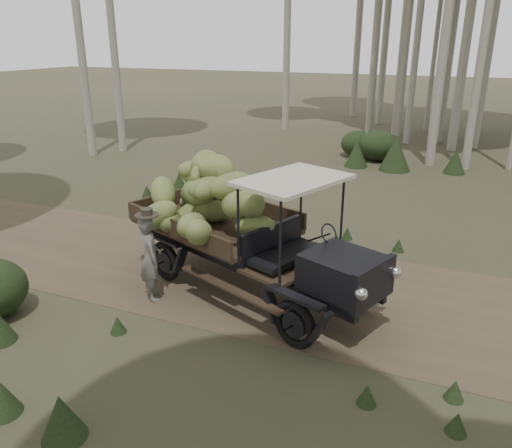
% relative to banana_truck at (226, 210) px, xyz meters
% --- Properties ---
extents(ground, '(120.00, 120.00, 0.00)m').
position_rel_banana_truck_xyz_m(ground, '(2.51, 0.34, -1.53)').
color(ground, '#473D2B').
rests_on(ground, ground).
extents(dirt_track, '(70.00, 4.00, 0.01)m').
position_rel_banana_truck_xyz_m(dirt_track, '(2.51, 0.34, -1.53)').
color(dirt_track, brown).
rests_on(dirt_track, ground).
extents(banana_truck, '(5.46, 3.70, 2.58)m').
position_rel_banana_truck_xyz_m(banana_truck, '(0.00, 0.00, 0.00)').
color(banana_truck, black).
rests_on(banana_truck, ground).
extents(farmer, '(0.69, 0.69, 1.75)m').
position_rel_banana_truck_xyz_m(farmer, '(-1.03, -1.04, -0.70)').
color(farmer, '#605E58').
rests_on(farmer, ground).
extents(undergrowth, '(22.47, 22.83, 1.40)m').
position_rel_banana_truck_xyz_m(undergrowth, '(1.17, 0.98, -1.00)').
color(undergrowth, '#233319').
rests_on(undergrowth, ground).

